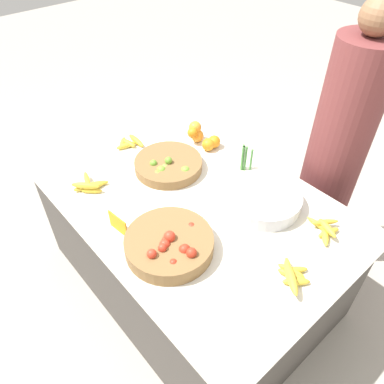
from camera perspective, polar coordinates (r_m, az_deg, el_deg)
The scene contains 13 objects.
ground_plane at distance 2.46m, azimuth -0.00°, elevation -13.09°, with size 12.00×12.00×0.00m, color #ADA599.
market_table at distance 2.18m, azimuth -0.00°, elevation -7.83°, with size 1.64×1.10×0.70m.
lime_bowl at distance 2.09m, azimuth -3.62°, elevation 4.15°, with size 0.38×0.38×0.09m.
tomato_basket at distance 1.67m, azimuth -3.43°, elevation -7.94°, with size 0.40×0.40×0.11m.
orange_pile at distance 2.27m, azimuth 1.53°, elevation 8.44°, with size 0.20×0.14×0.13m.
metal_bowl at distance 1.90m, azimuth 10.77°, elevation -1.08°, with size 0.38×0.38×0.08m.
price_sign at distance 1.77m, azimuth -11.22°, elevation -4.80°, with size 0.12×0.02×0.10m.
veg_bundle at distance 2.07m, azimuth 8.01°, elevation 5.05°, with size 0.07×0.03×0.16m.
banana_bunch_front_left at distance 2.03m, azimuth -15.28°, elevation 0.92°, with size 0.19×0.19×0.06m.
banana_bunch_front_center at distance 1.85m, azimuth 19.66°, elevation -5.36°, with size 0.18×0.17×0.05m.
banana_bunch_middle_left at distance 1.63m, azimuth 15.04°, elevation -12.15°, with size 0.17×0.18×0.06m.
banana_bunch_front_right at distance 2.32m, azimuth -9.54°, elevation 7.42°, with size 0.17×0.16×0.03m.
vendor_person at distance 2.27m, azimuth 20.80°, elevation 4.74°, with size 0.31×0.31×1.59m.
Camera 1 is at (1.05, -0.92, 2.02)m, focal length 35.00 mm.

